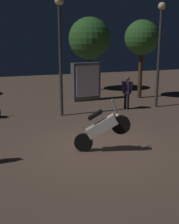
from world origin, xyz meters
TOP-DOWN VIEW (x-y plane):
  - ground_plane at (0.00, 0.00)m, footprint 40.00×40.00m
  - motorcycle_white_foreground at (-0.06, -0.38)m, footprint 1.53×0.82m
  - person_rider_beside at (3.30, 4.20)m, footprint 0.40×0.62m
  - streetlamp_near at (0.02, 4.19)m, footprint 0.36×0.36m
  - streetlamp_far at (4.95, 4.10)m, footprint 0.36×0.36m
  - tree_left_bg at (5.41, 6.47)m, footprint 1.94×1.94m
  - tree_center_bg at (3.63, 10.01)m, footprint 2.72×2.72m
  - kiosk_billboard at (2.22, 6.95)m, footprint 1.62×0.62m

SIDE VIEW (x-z plane):
  - ground_plane at x=0.00m, z-range 0.00..0.00m
  - motorcycle_white_foreground at x=-0.06m, z-range -0.07..1.56m
  - person_rider_beside at x=3.30m, z-range 0.15..1.76m
  - kiosk_billboard at x=2.22m, z-range 0.00..2.10m
  - streetlamp_near at x=0.02m, z-range 0.68..5.68m
  - streetlamp_far at x=4.95m, z-range 0.68..5.69m
  - tree_left_bg at x=5.41m, z-range 1.20..5.62m
  - tree_center_bg at x=3.63m, z-range 1.02..5.81m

